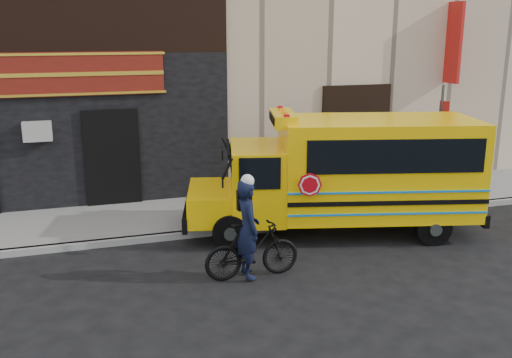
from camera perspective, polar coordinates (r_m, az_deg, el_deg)
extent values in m
plane|color=black|center=(11.70, 3.96, -9.25)|extent=(120.00, 120.00, 0.00)
cube|color=gray|center=(13.95, 0.13, -4.83)|extent=(40.00, 0.20, 0.15)
cube|color=slate|center=(15.32, -1.53, -3.03)|extent=(40.00, 3.00, 0.15)
cube|color=black|center=(15.76, -20.93, 4.28)|extent=(10.00, 0.30, 4.00)
cube|color=#5B180D|center=(15.41, -21.49, 9.65)|extent=(6.50, 0.12, 1.10)
cube|color=black|center=(15.73, -14.18, 2.00)|extent=(1.30, 0.10, 2.50)
cube|color=red|center=(18.63, 19.18, 12.73)|extent=(0.10, 0.70, 2.40)
cylinder|color=black|center=(12.71, -2.60, -5.29)|extent=(0.84, 0.46, 0.80)
cylinder|color=black|center=(14.51, -2.71, -2.72)|extent=(0.84, 0.46, 0.80)
cylinder|color=black|center=(13.56, 17.30, -4.67)|extent=(0.84, 0.46, 0.80)
cylinder|color=black|center=(15.26, 14.85, -2.32)|extent=(0.84, 0.46, 0.80)
cube|color=#FFC505|center=(13.48, -4.59, -2.34)|extent=(1.45, 2.18, 0.70)
cube|color=black|center=(13.58, -6.89, -3.38)|extent=(0.60, 2.02, 0.35)
cube|color=#FFC505|center=(13.36, 0.08, -0.22)|extent=(1.66, 2.32, 1.70)
cube|color=black|center=(13.25, -2.38, 1.42)|extent=(0.49, 1.76, 0.90)
cube|color=#FFC505|center=(13.75, 12.03, 1.26)|extent=(4.89, 3.21, 2.25)
cube|color=black|center=(14.79, 20.36, -2.71)|extent=(0.64, 2.17, 0.30)
cube|color=black|center=(12.64, 13.89, 2.20)|extent=(3.80, 0.97, 0.75)
cube|color=#FFC505|center=(13.11, 2.72, 6.09)|extent=(0.87, 1.67, 0.28)
cylinder|color=#B30711|center=(12.16, 5.40, -0.58)|extent=(0.51, 0.15, 0.52)
cylinder|color=#454D49|center=(16.28, 17.78, 3.10)|extent=(0.07, 0.07, 3.32)
cube|color=red|center=(16.07, 18.31, 6.68)|extent=(0.13, 0.28, 0.42)
cube|color=white|center=(16.15, 18.16, 4.86)|extent=(0.13, 0.28, 0.36)
imported|color=black|center=(11.22, -0.39, -7.13)|extent=(1.91, 0.55, 1.14)
imported|color=black|center=(11.05, -0.85, -5.24)|extent=(0.49, 0.73, 1.95)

